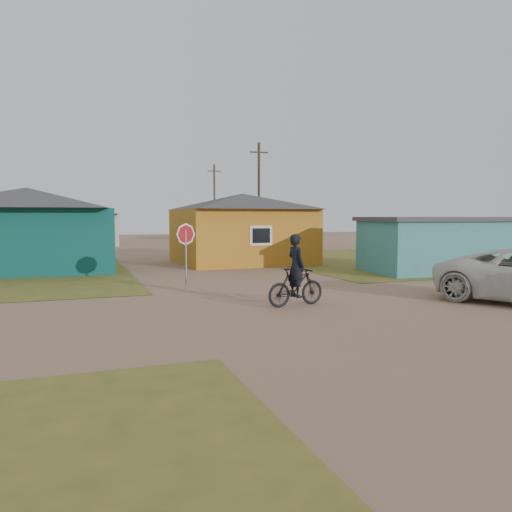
{
  "coord_description": "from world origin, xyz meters",
  "views": [
    {
      "loc": [
        -6.45,
        -12.7,
        2.65
      ],
      "look_at": [
        -0.69,
        3.0,
        1.3
      ],
      "focal_mm": 35.0,
      "sensor_mm": 36.0,
      "label": 1
    }
  ],
  "objects": [
    {
      "name": "ground",
      "position": [
        0.0,
        0.0,
        0.0
      ],
      "size": [
        120.0,
        120.0,
        0.0
      ],
      "primitive_type": "plane",
      "color": "#967056"
    },
    {
      "name": "grass_ne",
      "position": [
        14.0,
        13.0,
        0.01
      ],
      "size": [
        20.0,
        18.0,
        0.0
      ],
      "primitive_type": "cube",
      "color": "olive",
      "rests_on": "ground"
    },
    {
      "name": "house_teal",
      "position": [
        -8.5,
        13.5,
        2.05
      ],
      "size": [
        8.93,
        7.08,
        4.0
      ],
      "color": "#0B3F3D",
      "rests_on": "ground"
    },
    {
      "name": "house_yellow",
      "position": [
        2.5,
        14.0,
        2.0
      ],
      "size": [
        7.72,
        6.76,
        3.9
      ],
      "color": "#BC761C",
      "rests_on": "ground"
    },
    {
      "name": "shed_turquoise",
      "position": [
        9.5,
        6.5,
        1.31
      ],
      "size": [
        6.71,
        4.93,
        2.6
      ],
      "color": "teal",
      "rests_on": "ground"
    },
    {
      "name": "house_pale_west",
      "position": [
        -6.0,
        34.0,
        1.86
      ],
      "size": [
        7.04,
        6.15,
        3.6
      ],
      "color": "#A6AE96",
      "rests_on": "ground"
    },
    {
      "name": "house_beige_east",
      "position": [
        10.0,
        40.0,
        1.86
      ],
      "size": [
        6.95,
        6.05,
        3.6
      ],
      "color": "tan",
      "rests_on": "ground"
    },
    {
      "name": "utility_pole_near",
      "position": [
        6.5,
        22.0,
        4.14
      ],
      "size": [
        1.4,
        0.2,
        8.0
      ],
      "color": "#413227",
      "rests_on": "ground"
    },
    {
      "name": "utility_pole_far",
      "position": [
        7.5,
        38.0,
        4.14
      ],
      "size": [
        1.4,
        0.2,
        8.0
      ],
      "color": "#413227",
      "rests_on": "ground"
    },
    {
      "name": "stop_sign",
      "position": [
        -2.7,
        4.81,
        1.76
      ],
      "size": [
        0.78,
        0.06,
        2.39
      ],
      "color": "gray",
      "rests_on": "ground"
    },
    {
      "name": "cyclist",
      "position": [
        -0.35,
        0.53,
        0.77
      ],
      "size": [
        1.93,
        0.81,
        2.12
      ],
      "color": "black",
      "rests_on": "ground"
    }
  ]
}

